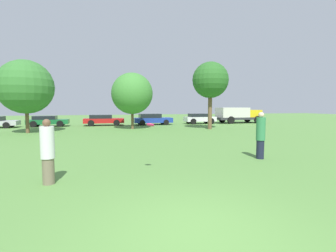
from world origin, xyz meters
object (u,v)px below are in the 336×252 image
object	(u,v)px
parked_car_blue	(152,119)
delivery_truck_yellow	(238,114)
frisbee	(150,125)
parked_car_green	(47,121)
parked_car_white	(199,118)
tree_0	(26,87)
person_catcher	(261,135)
person_thrower	(48,152)
tree_1	(132,94)
tree_2	(210,80)
parked_car_red	(103,120)

from	to	relation	value
parked_car_blue	delivery_truck_yellow	size ratio (longest dim) A/B	0.73
frisbee	parked_car_green	bearing A→B (deg)	109.29
parked_car_white	delivery_truck_yellow	xyz separation A→B (m)	(5.37, 0.02, 0.47)
parked_car_green	tree_0	bearing A→B (deg)	-92.49
person_catcher	frisbee	xyz separation A→B (m)	(-4.86, -1.05, 0.61)
frisbee	parked_car_green	xyz separation A→B (m)	(-7.36, 21.04, -0.97)
frisbee	parked_car_white	bearing A→B (deg)	64.09
person_thrower	parked_car_white	world-z (taller)	person_thrower
tree_1	tree_2	xyz separation A→B (m)	(7.15, -2.13, 1.22)
tree_0	parked_car_green	bearing A→B (deg)	88.50
parked_car_red	person_catcher	bearing A→B (deg)	-73.13
parked_car_blue	parked_car_white	size ratio (longest dim) A/B	1.17
person_catcher	parked_car_blue	bearing A→B (deg)	-97.72
person_catcher	tree_0	bearing A→B (deg)	-57.39
parked_car_red	delivery_truck_yellow	size ratio (longest dim) A/B	0.72
tree_2	parked_car_white	distance (m)	8.22
tree_1	parked_car_white	xyz separation A→B (m)	(8.90, 4.86, -2.72)
frisbee	delivery_truck_yellow	bearing A→B (deg)	53.40
person_catcher	parked_car_green	distance (m)	23.43
person_catcher	person_thrower	bearing A→B (deg)	0.00
tree_1	parked_car_green	bearing A→B (deg)	149.44
person_catcher	frisbee	bearing A→B (deg)	2.09
tree_0	parked_car_white	bearing A→B (deg)	19.80
parked_car_blue	person_thrower	bearing A→B (deg)	-109.53
frisbee	parked_car_blue	size ratio (longest dim) A/B	0.06
frisbee	parked_car_white	world-z (taller)	frisbee
person_thrower	parked_car_green	xyz separation A→B (m)	(-4.36, 21.39, -0.29)
frisbee	parked_car_red	size ratio (longest dim) A/B	0.06
tree_1	delivery_truck_yellow	size ratio (longest dim) A/B	0.87
person_catcher	tree_1	xyz separation A→B (m)	(-3.65, 14.92, 2.42)
frisbee	delivery_truck_yellow	size ratio (longest dim) A/B	0.04
person_catcher	tree_0	xyz separation A→B (m)	(-12.40, 13.43, 2.76)
parked_car_white	parked_car_blue	bearing A→B (deg)	-179.41
parked_car_green	person_catcher	bearing A→B (deg)	-59.54
tree_2	parked_car_red	xyz separation A→B (m)	(-9.93, 7.14, -3.97)
tree_1	parked_car_red	bearing A→B (deg)	119.02
parked_car_blue	parked_car_white	world-z (taller)	parked_car_blue
person_catcher	tree_2	world-z (taller)	tree_2
person_thrower	parked_car_white	xyz separation A→B (m)	(13.12, 21.18, -0.24)
parked_car_blue	frisbee	bearing A→B (deg)	-102.07
parked_car_white	frisbee	bearing A→B (deg)	-116.90
tree_2	parked_car_green	distance (m)	17.76
person_catcher	parked_car_green	size ratio (longest dim) A/B	0.47
tree_2	parked_car_green	size ratio (longest dim) A/B	1.54
frisbee	parked_car_white	xyz separation A→B (m)	(10.12, 20.83, -0.91)
parked_car_red	parked_car_blue	world-z (taller)	parked_car_blue
parked_car_blue	parked_car_green	bearing A→B (deg)	177.15
parked_car_green	delivery_truck_yellow	bearing A→B (deg)	-1.44
person_thrower	tree_2	size ratio (longest dim) A/B	0.29
frisbee	parked_car_blue	world-z (taller)	frisbee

